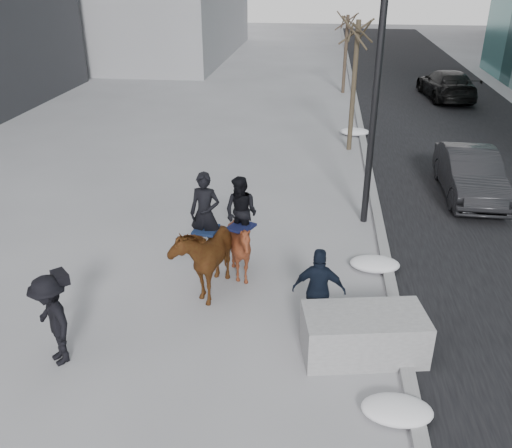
# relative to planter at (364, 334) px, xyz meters

# --- Properties ---
(ground) EXTENTS (120.00, 120.00, 0.00)m
(ground) POSITION_rel_planter_xyz_m (-2.24, 0.97, -0.44)
(ground) COLOR gray
(ground) RESTS_ON ground
(road) EXTENTS (8.00, 90.00, 0.01)m
(road) POSITION_rel_planter_xyz_m (4.76, 10.97, -0.43)
(road) COLOR black
(road) RESTS_ON ground
(curb) EXTENTS (0.25, 90.00, 0.12)m
(curb) POSITION_rel_planter_xyz_m (0.76, 10.97, -0.38)
(curb) COLOR gray
(curb) RESTS_ON ground
(planter) EXTENTS (2.35, 1.47, 0.88)m
(planter) POSITION_rel_planter_xyz_m (0.00, 0.00, 0.00)
(planter) COLOR #9A999C
(planter) RESTS_ON ground
(car_near) EXTENTS (1.58, 4.38, 1.44)m
(car_near) POSITION_rel_planter_xyz_m (3.65, 8.08, 0.28)
(car_near) COLOR black
(car_near) RESTS_ON ground
(car_far) EXTENTS (2.60, 5.36, 1.50)m
(car_far) POSITION_rel_planter_xyz_m (5.51, 21.77, 0.31)
(car_far) COLOR black
(car_far) RESTS_ON ground
(tree_near) EXTENTS (1.20, 1.20, 5.27)m
(tree_near) POSITION_rel_planter_xyz_m (0.16, 12.33, 2.20)
(tree_near) COLOR #362B20
(tree_near) RESTS_ON ground
(tree_far) EXTENTS (1.20, 1.20, 4.53)m
(tree_far) POSITION_rel_planter_xyz_m (0.16, 22.60, 1.83)
(tree_far) COLOR #34261E
(tree_far) RESTS_ON ground
(mounted_left) EXTENTS (1.17, 2.15, 2.65)m
(mounted_left) POSITION_rel_planter_xyz_m (-3.31, 1.92, 0.55)
(mounted_left) COLOR #502310
(mounted_left) RESTS_ON ground
(mounted_right) EXTENTS (1.74, 1.82, 2.40)m
(mounted_right) POSITION_rel_planter_xyz_m (-2.61, 2.42, 0.52)
(mounted_right) COLOR #47200E
(mounted_right) RESTS_ON ground
(feeder) EXTENTS (1.04, 0.87, 1.75)m
(feeder) POSITION_rel_planter_xyz_m (-0.84, 0.70, 0.44)
(feeder) COLOR black
(feeder) RESTS_ON ground
(camera_crew) EXTENTS (1.26, 1.26, 1.75)m
(camera_crew) POSITION_rel_planter_xyz_m (-5.47, -0.85, 0.45)
(camera_crew) COLOR black
(camera_crew) RESTS_ON ground
(lamppost) EXTENTS (0.25, 1.60, 9.09)m
(lamppost) POSITION_rel_planter_xyz_m (0.36, 5.95, 4.56)
(lamppost) COLOR black
(lamppost) RESTS_ON ground
(snow_piles) EXTENTS (1.21, 16.51, 0.31)m
(snow_piles) POSITION_rel_planter_xyz_m (0.46, 5.83, -0.29)
(snow_piles) COLOR silver
(snow_piles) RESTS_ON ground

